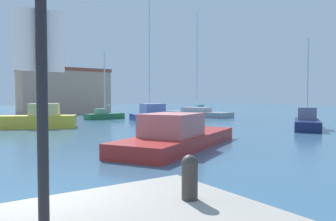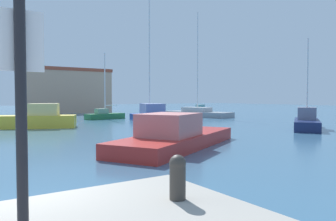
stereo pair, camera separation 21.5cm
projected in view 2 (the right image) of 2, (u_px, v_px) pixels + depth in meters
name	position (u px, v px, depth m)	size (l,w,h in m)	color
water	(154.00, 123.00, 30.49)	(160.00, 160.00, 0.00)	#38607F
mooring_bollard	(178.00, 175.00, 4.95)	(0.26, 0.26, 0.68)	#38332D
sailboat_blue_mid_harbor	(150.00, 116.00, 31.57)	(4.84, 8.80, 12.08)	#233D93
motorboat_teal_distant_north	(199.00, 111.00, 47.82)	(3.03, 5.51, 1.40)	#1E707A
motorboat_red_center_channel	(175.00, 136.00, 15.73)	(9.13, 6.73, 1.67)	#B22823
sailboat_grey_far_right	(197.00, 113.00, 41.22)	(4.96, 9.41, 13.00)	gray
sailboat_green_near_pier	(105.00, 115.00, 36.52)	(4.71, 2.17, 7.32)	#28703D
sailboat_navy_behind_lamppost	(307.00, 122.00, 24.99)	(6.00, 4.87, 6.85)	#19234C
motorboat_yellow_inner_mooring	(38.00, 119.00, 25.90)	(6.13, 4.02, 1.93)	gold
waterfront_apartments	(65.00, 91.00, 51.28)	(13.37, 5.93, 6.88)	tan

